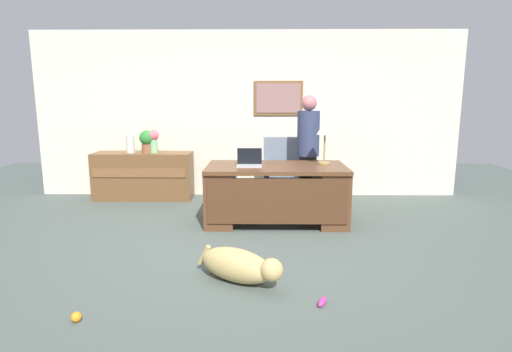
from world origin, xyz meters
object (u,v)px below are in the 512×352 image
Objects in this scene: potted_plant at (147,140)px; desk at (276,192)px; dog_toy_ball at (76,317)px; desk_lamp at (325,130)px; vase_with_flowers at (154,140)px; dog_toy_bone at (322,302)px; dog_lying at (240,265)px; vase_empty at (130,143)px; person_standing at (308,152)px; laptop at (249,162)px; credenza at (144,176)px; armchair at (283,174)px.

desk is at bearing -32.42° from potted_plant.
desk_lamp is at bearing 50.64° from dog_toy_ball.
vase_with_flowers is 1.01× the size of potted_plant.
desk is 11.28× the size of dog_toy_bone.
dog_toy_ball is (0.37, -3.81, -0.93)m from vase_with_flowers.
vase_empty is (-1.92, 3.12, 0.75)m from dog_lying.
desk is at bearing 78.03° from dog_lying.
desk_lamp is (1.03, 1.99, 1.05)m from dog_lying.
dog_toy_ball is at bearing -78.95° from vase_empty.
dog_toy_ball is (-1.56, -2.52, -0.38)m from desk.
desk_lamp is at bearing -72.40° from person_standing.
dog_lying is at bearing -58.39° from vase_empty.
desk is 0.94m from person_standing.
dog_toy_ball is (0.74, -3.81, -0.87)m from vase_empty.
desk_lamp is 1.58× the size of vase_with_flowers.
desk_lamp reaches higher than dog_toy_ball.
desk_lamp reaches higher than laptop.
person_standing is at bearing 39.24° from laptop.
person_standing reaches higher than vase_with_flowers.
credenza is at bearing -0.43° from vase_empty.
vase_empty is at bearing 121.61° from dog_lying.
vase_empty reaches higher than dog_lying.
desk_lamp is at bearing -22.84° from potted_plant.
vase_empty is (-2.30, 1.29, 0.49)m from desk.
potted_plant reaches higher than laptop.
dog_lying is 0.81m from dog_toy_bone.
desk_lamp is (0.50, -0.79, 0.74)m from armchair.
dog_toy_ball is at bearing -116.05° from armchair.
potted_plant is (0.27, 0.00, 0.05)m from vase_empty.
dog_lying is at bearing -60.94° from credenza.
dog_lying is 2.24× the size of potted_plant.
person_standing is at bearing -14.36° from vase_with_flowers.
laptop is (-0.35, -0.00, 0.40)m from desk.
dog_toy_ball is at bearing -115.69° from laptop.
vase_with_flowers is at bearing 156.34° from desk_lamp.
desk_lamp is 2.91m from potted_plant.
laptop is at bearing -36.20° from credenza.
desk_lamp is 3.66m from dog_toy_ball.
laptop is at bearing -179.19° from desk.
desk is 6.13× the size of vase_empty.
desk is 2.47m from potted_plant.
desk_lamp is 3.17m from vase_empty.
person_standing is 4.63× the size of potted_plant.
vase_with_flowers reaches higher than desk.
desk_lamp reaches higher than dog_toy_bone.
credenza is at bearing 166.68° from person_standing.
laptop is 1.99× the size of dog_toy_bone.
dog_lying is 5.02× the size of dog_toy_bone.
vase_empty reaches higher than armchair.
person_standing is 3.03m from dog_toy_bone.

